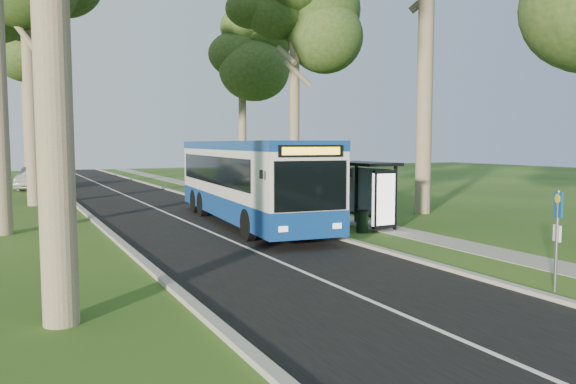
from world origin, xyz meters
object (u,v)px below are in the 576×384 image
Objects in this scene: bus_shelter at (372,182)px; car_white at (42,180)px; litter_bin at (362,221)px; bus_stop_sign at (557,228)px; bus at (248,181)px; car_silver at (36,178)px.

bus_shelter reaches higher than car_white.
litter_bin is (-0.93, -0.74, -1.41)m from bus_shelter.
car_white is (-8.64, 36.36, -0.79)m from bus_stop_sign.
bus_shelter is (3.87, -3.36, 0.06)m from bus.
bus is 24.23m from car_silver.
bus is at bearing 125.63° from litter_bin.
bus_stop_sign is 0.60× the size of car_white.
car_silver reaches higher than litter_bin.
litter_bin is at bearing -66.65° from car_white.
bus reaches higher than bus_stop_sign.
bus_stop_sign is 0.47× the size of car_silver.
bus_stop_sign is 9.91m from bus_shelter.
bus is at bearing 136.81° from bus_shelter.
bus_shelter is at bearing -35.81° from bus.
car_silver is at bearing 110.10° from bus_shelter.
car_white is (-10.46, 26.63, -1.18)m from bus_shelter.
bus is 5.22m from litter_bin.
bus_shelter is 0.80× the size of car_white.
car_silver is (-10.90, 26.52, -1.03)m from bus_shelter.
bus_shelter is 28.63m from car_white.
bus is 13.25m from bus_stop_sign.
car_silver is (-9.97, 27.27, 0.38)m from litter_bin.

